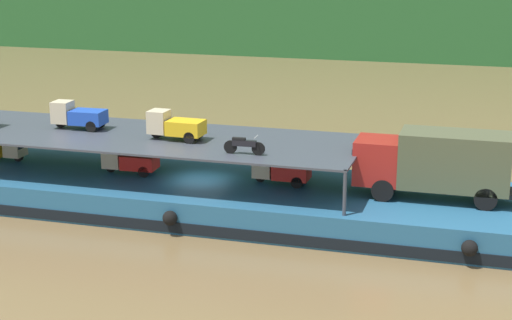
{
  "coord_description": "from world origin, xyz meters",
  "views": [
    {
      "loc": [
        13.36,
        -35.84,
        12.85
      ],
      "look_at": [
        2.81,
        0.0,
        2.7
      ],
      "focal_mm": 57.27,
      "sensor_mm": 36.0,
      "label": 1
    }
  ],
  "objects_px": {
    "mini_truck_upper_mid": "(78,115)",
    "motorcycle_upper_port": "(244,145)",
    "mini_truck_lower_aft": "(129,160)",
    "mini_truck_lower_stern": "(1,147)",
    "covered_lorry": "(436,163)",
    "mini_truck_upper_fore": "(175,126)",
    "mini_truck_lower_mid": "(280,170)",
    "cargo_barge": "(201,194)"
  },
  "relations": [
    {
      "from": "cargo_barge",
      "to": "mini_truck_lower_stern",
      "type": "height_order",
      "value": "mini_truck_lower_stern"
    },
    {
      "from": "covered_lorry",
      "to": "mini_truck_lower_aft",
      "type": "bearing_deg",
      "value": -179.67
    },
    {
      "from": "mini_truck_lower_aft",
      "to": "mini_truck_upper_fore",
      "type": "xyz_separation_m",
      "value": [
        2.65,
        -0.33,
        2.0
      ]
    },
    {
      "from": "mini_truck_lower_stern",
      "to": "mini_truck_upper_fore",
      "type": "distance_m",
      "value": 10.45
    },
    {
      "from": "mini_truck_upper_mid",
      "to": "motorcycle_upper_port",
      "type": "relative_size",
      "value": 1.46
    },
    {
      "from": "mini_truck_lower_aft",
      "to": "mini_truck_lower_mid",
      "type": "height_order",
      "value": "same"
    },
    {
      "from": "mini_truck_lower_mid",
      "to": "mini_truck_upper_fore",
      "type": "relative_size",
      "value": 0.99
    },
    {
      "from": "cargo_barge",
      "to": "mini_truck_lower_stern",
      "type": "relative_size",
      "value": 11.8
    },
    {
      "from": "mini_truck_lower_mid",
      "to": "motorcycle_upper_port",
      "type": "height_order",
      "value": "motorcycle_upper_port"
    },
    {
      "from": "mini_truck_upper_fore",
      "to": "motorcycle_upper_port",
      "type": "xyz_separation_m",
      "value": [
        4.0,
        -1.74,
        -0.26
      ]
    },
    {
      "from": "mini_truck_lower_aft",
      "to": "mini_truck_upper_fore",
      "type": "distance_m",
      "value": 3.34
    },
    {
      "from": "covered_lorry",
      "to": "motorcycle_upper_port",
      "type": "bearing_deg",
      "value": -165.5
    },
    {
      "from": "mini_truck_upper_mid",
      "to": "mini_truck_lower_stern",
      "type": "bearing_deg",
      "value": -179.61
    },
    {
      "from": "covered_lorry",
      "to": "mini_truck_upper_fore",
      "type": "bearing_deg",
      "value": -178.06
    },
    {
      "from": "mini_truck_lower_stern",
      "to": "mini_truck_lower_aft",
      "type": "distance_m",
      "value": 7.59
    },
    {
      "from": "mini_truck_lower_stern",
      "to": "mini_truck_upper_mid",
      "type": "distance_m",
      "value": 5.04
    },
    {
      "from": "mini_truck_lower_aft",
      "to": "mini_truck_lower_stern",
      "type": "bearing_deg",
      "value": 176.86
    },
    {
      "from": "mini_truck_lower_stern",
      "to": "mini_truck_upper_fore",
      "type": "xyz_separation_m",
      "value": [
        10.23,
        -0.75,
        2.0
      ]
    },
    {
      "from": "mini_truck_lower_stern",
      "to": "mini_truck_lower_aft",
      "type": "xyz_separation_m",
      "value": [
        7.58,
        -0.42,
        0.0
      ]
    },
    {
      "from": "covered_lorry",
      "to": "mini_truck_lower_mid",
      "type": "distance_m",
      "value": 7.38
    },
    {
      "from": "mini_truck_lower_stern",
      "to": "motorcycle_upper_port",
      "type": "height_order",
      "value": "motorcycle_upper_port"
    },
    {
      "from": "mini_truck_lower_aft",
      "to": "mini_truck_upper_mid",
      "type": "height_order",
      "value": "mini_truck_upper_mid"
    },
    {
      "from": "covered_lorry",
      "to": "mini_truck_upper_fore",
      "type": "distance_m",
      "value": 12.39
    },
    {
      "from": "mini_truck_upper_mid",
      "to": "mini_truck_upper_fore",
      "type": "relative_size",
      "value": 1.0
    },
    {
      "from": "cargo_barge",
      "to": "mini_truck_lower_mid",
      "type": "distance_m",
      "value": 4.17
    },
    {
      "from": "mini_truck_lower_stern",
      "to": "mini_truck_lower_mid",
      "type": "height_order",
      "value": "same"
    },
    {
      "from": "covered_lorry",
      "to": "mini_truck_upper_fore",
      "type": "height_order",
      "value": "mini_truck_upper_fore"
    },
    {
      "from": "mini_truck_upper_fore",
      "to": "motorcycle_upper_port",
      "type": "height_order",
      "value": "mini_truck_upper_fore"
    },
    {
      "from": "mini_truck_lower_aft",
      "to": "mini_truck_upper_mid",
      "type": "relative_size",
      "value": 1.01
    },
    {
      "from": "cargo_barge",
      "to": "mini_truck_lower_aft",
      "type": "bearing_deg",
      "value": 179.31
    },
    {
      "from": "mini_truck_upper_mid",
      "to": "mini_truck_upper_fore",
      "type": "distance_m",
      "value": 5.66
    },
    {
      "from": "mini_truck_upper_fore",
      "to": "mini_truck_lower_aft",
      "type": "bearing_deg",
      "value": 172.88
    },
    {
      "from": "covered_lorry",
      "to": "mini_truck_lower_aft",
      "type": "distance_m",
      "value": 15.03
    },
    {
      "from": "mini_truck_lower_aft",
      "to": "cargo_barge",
      "type": "bearing_deg",
      "value": -0.69
    },
    {
      "from": "mini_truck_lower_aft",
      "to": "mini_truck_upper_fore",
      "type": "bearing_deg",
      "value": -7.12
    },
    {
      "from": "cargo_barge",
      "to": "mini_truck_upper_fore",
      "type": "height_order",
      "value": "mini_truck_upper_fore"
    },
    {
      "from": "cargo_barge",
      "to": "mini_truck_lower_stern",
      "type": "xyz_separation_m",
      "value": [
        -11.38,
        0.46,
        1.44
      ]
    },
    {
      "from": "mini_truck_lower_stern",
      "to": "mini_truck_upper_mid",
      "type": "bearing_deg",
      "value": 0.39
    },
    {
      "from": "mini_truck_lower_aft",
      "to": "mini_truck_lower_mid",
      "type": "xyz_separation_m",
      "value": [
        7.69,
        0.43,
        0.0
      ]
    },
    {
      "from": "cargo_barge",
      "to": "motorcycle_upper_port",
      "type": "bearing_deg",
      "value": -35.39
    },
    {
      "from": "mini_truck_upper_mid",
      "to": "mini_truck_lower_mid",
      "type": "bearing_deg",
      "value": -0.09
    },
    {
      "from": "mini_truck_upper_mid",
      "to": "motorcycle_upper_port",
      "type": "height_order",
      "value": "mini_truck_upper_mid"
    }
  ]
}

